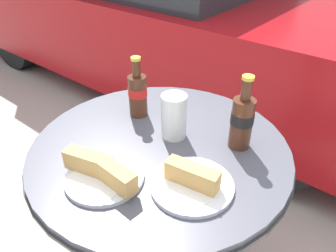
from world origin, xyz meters
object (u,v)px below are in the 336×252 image
object	(u,v)px
drinking_glass	(173,117)
parked_car	(167,8)
cola_bottle_left	(242,120)
lunch_plate_near	(103,173)
bistro_table	(161,186)
cola_bottle_right	(138,93)
lunch_plate_far	(192,182)

from	to	relation	value
drinking_glass	parked_car	size ratio (longest dim) A/B	0.03
cola_bottle_left	lunch_plate_near	distance (m)	0.42
bistro_table	cola_bottle_left	xyz separation A→B (m)	(0.18, 0.15, 0.26)
cola_bottle_right	lunch_plate_far	xyz separation A→B (m)	(0.35, -0.18, -0.06)
cola_bottle_left	parked_car	distance (m)	2.17
drinking_glass	cola_bottle_right	bearing A→B (deg)	171.87
drinking_glass	lunch_plate_near	bearing A→B (deg)	-92.56
drinking_glass	parked_car	xyz separation A→B (m)	(-1.34, 1.61, -0.19)
cola_bottle_right	parked_car	distance (m)	1.98
bistro_table	cola_bottle_left	size ratio (longest dim) A/B	3.47
drinking_glass	lunch_plate_far	size ratio (longest dim) A/B	0.66
cola_bottle_right	bistro_table	bearing A→B (deg)	-27.80
bistro_table	drinking_glass	xyz separation A→B (m)	(-0.00, 0.07, 0.23)
bistro_table	cola_bottle_right	bearing A→B (deg)	152.20
cola_bottle_left	lunch_plate_far	world-z (taller)	cola_bottle_left
parked_car	bistro_table	bearing A→B (deg)	-51.27
bistro_table	lunch_plate_far	bearing A→B (deg)	-25.09
lunch_plate_near	cola_bottle_left	bearing A→B (deg)	60.78
cola_bottle_left	drinking_glass	xyz separation A→B (m)	(-0.19, -0.08, -0.03)
cola_bottle_left	lunch_plate_near	size ratio (longest dim) A/B	1.00
cola_bottle_right	drinking_glass	distance (m)	0.17
lunch_plate_near	parked_car	size ratio (longest dim) A/B	0.05
cola_bottle_left	cola_bottle_right	world-z (taller)	cola_bottle_left
cola_bottle_right	lunch_plate_far	size ratio (longest dim) A/B	0.97
cola_bottle_left	lunch_plate_near	world-z (taller)	cola_bottle_left
lunch_plate_near	lunch_plate_far	distance (m)	0.23
bistro_table	drinking_glass	world-z (taller)	drinking_glass
bistro_table	cola_bottle_right	world-z (taller)	cola_bottle_right
cola_bottle_left	lunch_plate_near	xyz separation A→B (m)	(-0.20, -0.36, -0.07)
bistro_table	lunch_plate_near	xyz separation A→B (m)	(-0.02, -0.21, 0.19)
lunch_plate_far	parked_car	bearing A→B (deg)	130.87
cola_bottle_left	lunch_plate_far	distance (m)	0.24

